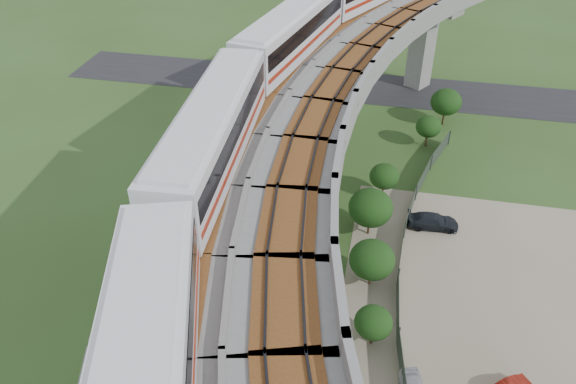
# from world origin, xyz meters

# --- Properties ---
(ground) EXTENTS (160.00, 160.00, 0.00)m
(ground) POSITION_xyz_m (0.00, 0.00, 0.00)
(ground) COLOR #31491D
(ground) RESTS_ON ground
(dirt_lot) EXTENTS (18.00, 26.00, 0.04)m
(dirt_lot) POSITION_xyz_m (14.00, -2.00, 0.02)
(dirt_lot) COLOR gray
(dirt_lot) RESTS_ON ground
(asphalt_road) EXTENTS (60.00, 8.00, 0.03)m
(asphalt_road) POSITION_xyz_m (0.00, 30.00, 0.01)
(asphalt_road) COLOR #232326
(asphalt_road) RESTS_ON ground
(viaduct) EXTENTS (19.58, 73.98, 11.40)m
(viaduct) POSITION_xyz_m (3.84, 0.00, 9.05)
(viaduct) COLOR #99968E
(viaduct) RESTS_ON ground
(metro_train) EXTENTS (12.15, 61.24, 3.64)m
(metro_train) POSITION_xyz_m (0.43, 3.23, 12.31)
(metro_train) COLOR white
(metro_train) RESTS_ON ground
(fence) EXTENTS (3.87, 38.73, 1.50)m
(fence) POSITION_xyz_m (9.75, 0.00, 0.75)
(fence) COLOR #2D382D
(fence) RESTS_ON ground
(tree_0) EXTENTS (2.95, 2.95, 3.68)m
(tree_0) POSITION_xyz_m (11.77, 23.16, 2.42)
(tree_0) COLOR #382314
(tree_0) RESTS_ON ground
(tree_1) EXTENTS (2.28, 2.28, 3.01)m
(tree_1) POSITION_xyz_m (10.18, 18.61, 2.03)
(tree_1) COLOR #382314
(tree_1) RESTS_ON ground
(tree_2) EXTENTS (2.36, 2.36, 2.89)m
(tree_2) POSITION_xyz_m (6.82, 9.95, 1.88)
(tree_2) COLOR #382314
(tree_2) RESTS_ON ground
(tree_3) EXTENTS (3.19, 3.19, 3.75)m
(tree_3) POSITION_xyz_m (6.11, 4.95, 2.39)
(tree_3) COLOR #382314
(tree_3) RESTS_ON ground
(tree_4) EXTENTS (2.97, 2.97, 3.40)m
(tree_4) POSITION_xyz_m (6.66, -0.23, 2.14)
(tree_4) COLOR #382314
(tree_4) RESTS_ON ground
(tree_5) EXTENTS (2.23, 2.23, 2.74)m
(tree_5) POSITION_xyz_m (7.18, -5.15, 1.78)
(tree_5) COLOR #382314
(tree_5) RESTS_ON ground
(car_dark) EXTENTS (3.88, 1.81, 1.10)m
(car_dark) POSITION_xyz_m (10.73, 6.64, 0.59)
(car_dark) COLOR black
(car_dark) RESTS_ON dirt_lot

